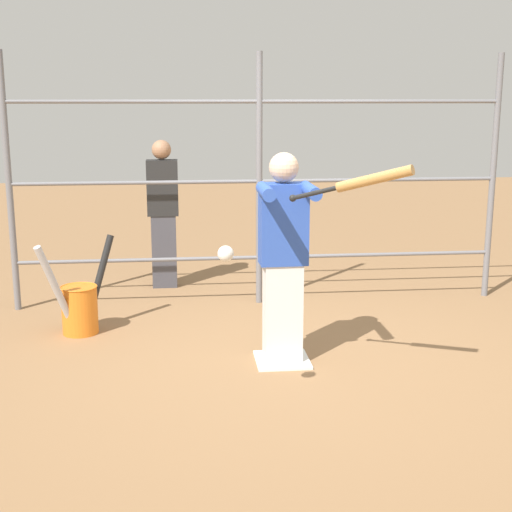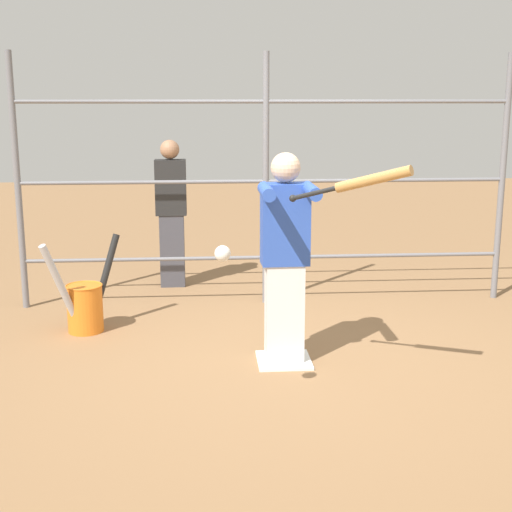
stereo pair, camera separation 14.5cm
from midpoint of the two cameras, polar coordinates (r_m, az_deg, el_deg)
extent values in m
plane|color=olive|center=(5.43, 1.34, -8.42)|extent=(24.00, 24.00, 0.00)
cube|color=white|center=(5.42, 1.34, -8.32)|extent=(0.40, 0.40, 0.02)
cylinder|color=slate|center=(7.28, 17.86, 5.93)|extent=(0.06, 0.06, 2.35)
cylinder|color=slate|center=(6.70, -0.37, 6.00)|extent=(0.06, 0.06, 2.35)
cylinder|color=slate|center=(6.86, -19.74, 5.42)|extent=(0.06, 0.06, 2.35)
cylinder|color=slate|center=(6.82, -0.36, -0.11)|extent=(4.55, 0.04, 0.04)
cylinder|color=slate|center=(6.70, -0.37, 6.00)|extent=(4.55, 0.04, 0.04)
cylinder|color=slate|center=(6.66, -0.38, 12.26)|extent=(4.55, 0.04, 0.04)
cube|color=silver|center=(5.30, 1.36, -4.61)|extent=(0.28, 0.19, 0.76)
cube|color=#2D51B7|center=(5.14, 1.40, 2.58)|extent=(0.35, 0.21, 0.59)
sphere|color=beige|center=(5.09, 1.42, 7.10)|extent=(0.21, 0.21, 0.21)
cylinder|color=#2D51B7|center=(4.93, 3.52, 5.23)|extent=(0.09, 0.42, 0.09)
cylinder|color=#2D51B7|center=(4.88, -0.08, 5.18)|extent=(0.09, 0.42, 0.09)
sphere|color=black|center=(4.70, 2.07, 4.64)|extent=(0.05, 0.05, 0.05)
cylinder|color=black|center=(4.62, 3.83, 5.05)|extent=(0.28, 0.22, 0.12)
cylinder|color=#B27F42|center=(4.44, 8.51, 6.12)|extent=(0.44, 0.35, 0.20)
sphere|color=white|center=(4.18, -3.44, 0.18)|extent=(0.10, 0.10, 0.10)
cylinder|color=orange|center=(6.18, -14.57, -4.21)|extent=(0.30, 0.30, 0.40)
torus|color=orange|center=(6.13, -14.68, -2.42)|extent=(0.31, 0.31, 0.01)
cylinder|color=#B2B2B7|center=(5.98, -16.31, -2.65)|extent=(0.30, 0.34, 0.79)
cylinder|color=black|center=(6.25, -13.13, -1.93)|extent=(0.30, 0.30, 0.77)
cube|color=#3F3F47|center=(7.49, -7.90, 0.39)|extent=(0.25, 0.16, 0.76)
cube|color=black|center=(7.38, -8.06, 5.43)|extent=(0.32, 0.17, 0.57)
sphere|color=#9E7051|center=(7.34, -8.15, 8.42)|extent=(0.20, 0.20, 0.20)
camera|label=1|loc=(0.07, -90.87, -0.19)|focal=50.00mm
camera|label=2|loc=(0.07, 89.13, 0.19)|focal=50.00mm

